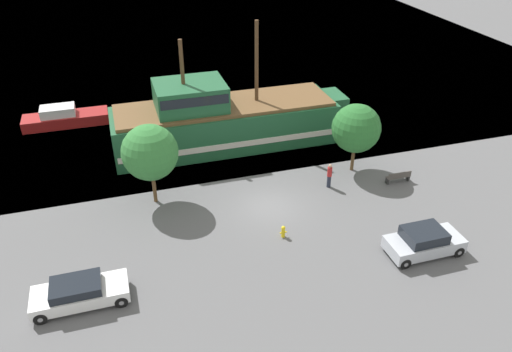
{
  "coord_description": "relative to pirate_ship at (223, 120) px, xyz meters",
  "views": [
    {
      "loc": [
        -8.47,
        -25.0,
        18.3
      ],
      "look_at": [
        -0.27,
        2.0,
        1.2
      ],
      "focal_mm": 35.0,
      "sensor_mm": 36.0,
      "label": 1
    }
  ],
  "objects": [
    {
      "name": "parked_car_curb_mid",
      "position": [
        7.55,
        -16.2,
        -1.24
      ],
      "size": [
        4.28,
        2.0,
        1.58
      ],
      "color": "#B7BCC6",
      "rests_on": "ground_plane"
    },
    {
      "name": "ground_plane",
      "position": [
        0.7,
        -9.4,
        -2.02
      ],
      "size": [
        160.0,
        160.0,
        0.0
      ],
      "primitive_type": "plane",
      "color": "#5B5B5E"
    },
    {
      "name": "water_surface",
      "position": [
        0.7,
        34.6,
        -2.02
      ],
      "size": [
        80.0,
        80.0,
        0.0
      ],
      "primitive_type": "plane",
      "color": "#33566B",
      "rests_on": "ground"
    },
    {
      "name": "fire_hydrant",
      "position": [
        0.52,
        -12.58,
        -1.6
      ],
      "size": [
        0.42,
        0.25,
        0.76
      ],
      "color": "yellow",
      "rests_on": "ground_plane"
    },
    {
      "name": "tree_row_mideast",
      "position": [
        7.88,
        -6.65,
        1.29
      ],
      "size": [
        3.4,
        3.4,
        5.01
      ],
      "color": "brown",
      "rests_on": "ground_plane"
    },
    {
      "name": "bench_promenade_east",
      "position": [
        10.18,
        -9.16,
        -1.58
      ],
      "size": [
        1.72,
        0.45,
        0.85
      ],
      "color": "#4C4742",
      "rests_on": "ground_plane"
    },
    {
      "name": "parked_car_curb_front",
      "position": [
        -10.86,
        -14.65,
        -1.33
      ],
      "size": [
        4.64,
        1.94,
        1.36
      ],
      "color": "white",
      "rests_on": "ground_plane"
    },
    {
      "name": "pedestrian_walking_near",
      "position": [
        5.34,
        -8.29,
        -1.12
      ],
      "size": [
        0.32,
        0.32,
        1.76
      ],
      "color": "#232838",
      "rests_on": "ground_plane"
    },
    {
      "name": "pirate_ship",
      "position": [
        0.0,
        0.0,
        0.0
      ],
      "size": [
        18.4,
        5.14,
        9.46
      ],
      "color": "#1E5633",
      "rests_on": "water_surface"
    },
    {
      "name": "moored_boat_dockside",
      "position": [
        -12.09,
        7.36,
        -1.38
      ],
      "size": [
        6.95,
        2.16,
        1.69
      ],
      "color": "maroon",
      "rests_on": "water_surface"
    },
    {
      "name": "tree_row_east",
      "position": [
        -6.19,
        -6.63,
        1.6
      ],
      "size": [
        3.53,
        3.53,
        5.39
      ],
      "color": "brown",
      "rests_on": "ground_plane"
    }
  ]
}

